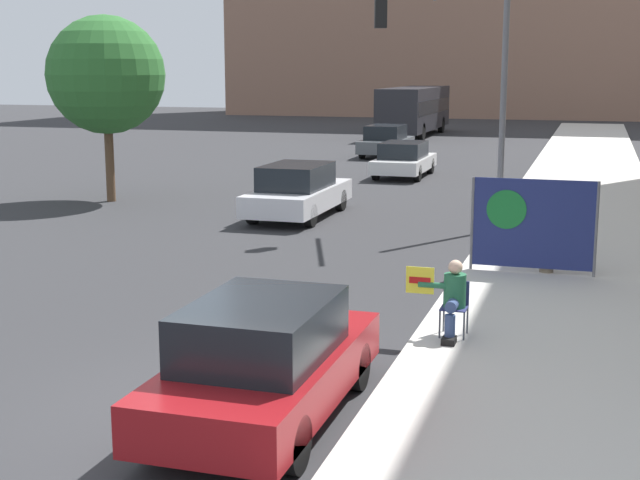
# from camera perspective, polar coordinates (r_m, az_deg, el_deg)

# --- Properties ---
(ground_plane) EXTENTS (160.00, 160.00, 0.00)m
(ground_plane) POSITION_cam_1_polar(r_m,az_deg,el_deg) (11.55, -7.04, -10.55)
(ground_plane) COLOR #303033
(sidewalk_curb) EXTENTS (4.45, 90.00, 0.15)m
(sidewalk_curb) POSITION_cam_1_polar(r_m,az_deg,el_deg) (25.12, 16.21, 1.02)
(sidewalk_curb) COLOR beige
(sidewalk_curb) RESTS_ON ground_plane
(seated_protester) EXTENTS (0.95, 0.77, 1.19)m
(seated_protester) POSITION_cam_1_polar(r_m,az_deg,el_deg) (13.77, 8.46, -3.60)
(seated_protester) COLOR #474C56
(seated_protester) RESTS_ON sidewalk_curb
(pedestrian_behind) EXTENTS (0.34, 0.34, 1.65)m
(pedestrian_behind) POSITION_cam_1_polar(r_m,az_deg,el_deg) (18.48, 14.40, 0.54)
(pedestrian_behind) COLOR #756651
(pedestrian_behind) RESTS_ON sidewalk_curb
(protest_banner) EXTENTS (2.49, 0.06, 1.90)m
(protest_banner) POSITION_cam_1_polar(r_m,az_deg,el_deg) (18.31, 13.42, 1.02)
(protest_banner) COLOR slate
(protest_banner) RESTS_ON sidewalk_curb
(traffic_light_pole) EXTENTS (3.30, 3.06, 6.20)m
(traffic_light_pole) POSITION_cam_1_polar(r_m,az_deg,el_deg) (23.43, 8.93, 11.11)
(traffic_light_pole) COLOR slate
(traffic_light_pole) RESTS_ON sidewalk_curb
(parked_car_curbside) EXTENTS (1.79, 4.22, 1.52)m
(parked_car_curbside) POSITION_cam_1_polar(r_m,az_deg,el_deg) (10.82, -3.53, -7.76)
(parked_car_curbside) COLOR maroon
(parked_car_curbside) RESTS_ON ground_plane
(car_on_road_nearest) EXTENTS (1.87, 4.80, 1.54)m
(car_on_road_nearest) POSITION_cam_1_polar(r_m,az_deg,el_deg) (25.48, -1.42, 3.16)
(car_on_road_nearest) COLOR silver
(car_on_road_nearest) RESTS_ON ground_plane
(car_on_road_midblock) EXTENTS (1.83, 4.38, 1.38)m
(car_on_road_midblock) POSITION_cam_1_polar(r_m,az_deg,el_deg) (35.22, 5.39, 5.17)
(car_on_road_midblock) COLOR white
(car_on_road_midblock) RESTS_ON ground_plane
(car_on_road_distant) EXTENTS (1.90, 4.52, 1.52)m
(car_on_road_distant) POSITION_cam_1_polar(r_m,az_deg,el_deg) (43.34, 4.25, 6.34)
(car_on_road_distant) COLOR #565B60
(car_on_road_distant) RESTS_ON ground_plane
(city_bus_on_road) EXTENTS (2.57, 11.19, 3.03)m
(city_bus_on_road) POSITION_cam_1_polar(r_m,az_deg,el_deg) (56.66, 6.08, 8.40)
(city_bus_on_road) COLOR #232328
(city_bus_on_road) RESTS_ON ground_plane
(street_tree_near_curb) EXTENTS (3.70, 3.70, 5.86)m
(street_tree_near_curb) POSITION_cam_1_polar(r_m,az_deg,el_deg) (29.17, -13.54, 10.22)
(street_tree_near_curb) COLOR brown
(street_tree_near_curb) RESTS_ON ground_plane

